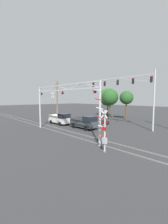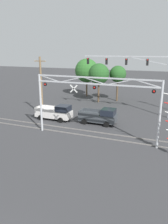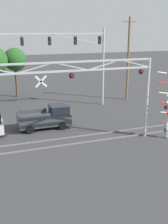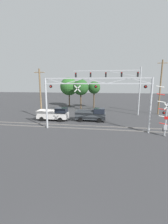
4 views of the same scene
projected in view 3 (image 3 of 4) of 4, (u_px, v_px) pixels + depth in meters
name	position (u px, v px, depth m)	size (l,w,h in m)	color
rail_track_near	(71.00, 144.00, 22.31)	(80.00, 0.08, 0.10)	gray
rail_track_far	(66.00, 138.00, 23.61)	(80.00, 0.08, 0.10)	gray
crossing_gantry	(72.00, 88.00, 20.74)	(13.31, 0.28, 6.65)	#B7BABF
crossing_signal_mast	(167.00, 116.00, 23.18)	(1.78, 0.35, 5.70)	#B7BABF
traffic_signal_span	(75.00, 52.00, 31.37)	(12.81, 0.39, 8.99)	#B7BABF
pickup_truck_lead	(47.00, 118.00, 25.88)	(4.79, 2.16, 2.10)	#3D4247
utility_pole_right	(128.00, 58.00, 35.34)	(1.80, 0.28, 10.33)	brown
background_tree_beyond_span	(15.00, 60.00, 36.85)	(3.03, 3.03, 6.54)	brown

